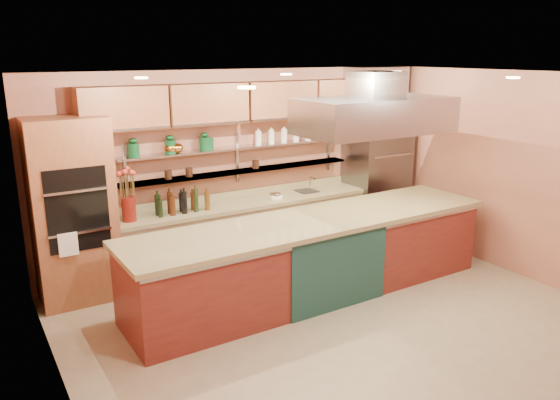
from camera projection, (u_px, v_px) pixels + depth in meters
floor at (339, 321)px, 6.38m from camera, size 6.00×5.00×0.02m
ceiling at (347, 75)px, 5.64m from camera, size 6.00×5.00×0.02m
wall_back at (240, 166)px, 8.08m from camera, size 6.00×0.04×2.80m
wall_front at (555, 285)px, 3.95m from camera, size 6.00×0.04×2.80m
wall_left at (54, 256)px, 4.51m from camera, size 0.04×5.00×2.80m
wall_right at (516, 175)px, 7.51m from camera, size 0.04×5.00×2.80m
oven_stack at (73, 212)px, 6.65m from camera, size 0.95×0.64×2.30m
refrigerator at (376, 176)px, 9.05m from camera, size 0.95×0.72×2.10m
back_counter at (247, 232)px, 8.05m from camera, size 3.84×0.64×0.93m
wall_shelf_lower at (241, 171)px, 7.96m from camera, size 3.60×0.26×0.03m
wall_shelf_upper at (240, 148)px, 7.86m from camera, size 3.60×0.26×0.03m
upper_cabinets at (244, 102)px, 7.68m from camera, size 4.60×0.36×0.55m
range_hood at (375, 115)px, 6.96m from camera, size 2.00×1.00×0.45m
ceiling_downlights at (335, 77)px, 5.82m from camera, size 4.00×2.80×0.02m
island at (314, 257)px, 6.96m from camera, size 4.87×1.13×1.01m
flower_vase at (129, 209)px, 6.98m from camera, size 0.23×0.23×0.32m
oil_bottle_cluster at (183, 204)px, 7.36m from camera, size 0.81×0.50×0.25m
kitchen_scale at (275, 195)px, 8.10m from camera, size 0.21×0.18×0.10m
bar_faucet at (310, 184)px, 8.51m from camera, size 0.04×0.04×0.22m
copper_kettle at (177, 148)px, 7.37m from camera, size 0.19×0.19×0.13m
green_canister at (209, 144)px, 7.59m from camera, size 0.17×0.17×0.17m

